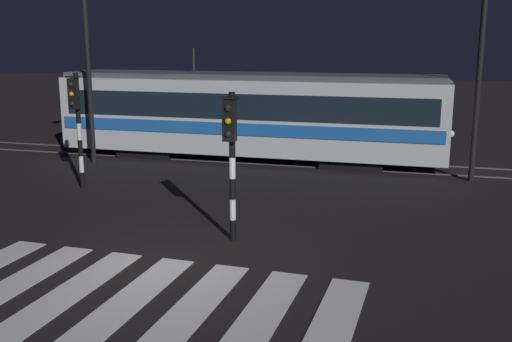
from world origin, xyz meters
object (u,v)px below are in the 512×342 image
object	(u,v)px
street_lamp_trackside_right	(482,47)
tram	(249,114)
traffic_light_corner_far_left	(76,113)
street_lamp_trackside_left	(83,40)
traffic_light_median_centre	(231,145)

from	to	relation	value
street_lamp_trackside_right	tram	world-z (taller)	street_lamp_trackside_right
traffic_light_corner_far_left	street_lamp_trackside_left	xyz separation A→B (m)	(-1.67, 3.32, 2.12)
traffic_light_median_centre	tram	world-z (taller)	tram
traffic_light_corner_far_left	street_lamp_trackside_right	bearing A→B (deg)	19.34
street_lamp_trackside_left	tram	bearing A→B (deg)	24.16
traffic_light_corner_far_left	traffic_light_median_centre	xyz separation A→B (m)	(5.94, -3.36, -0.10)
street_lamp_trackside_right	street_lamp_trackside_left	bearing A→B (deg)	-176.79
traffic_light_corner_far_left	tram	distance (m)	6.82
traffic_light_median_centre	street_lamp_trackside_left	size ratio (longest dim) A/B	0.48
street_lamp_trackside_right	traffic_light_corner_far_left	bearing A→B (deg)	-160.66
traffic_light_median_centre	street_lamp_trackside_right	world-z (taller)	street_lamp_trackside_right
traffic_light_corner_far_left	street_lamp_trackside_right	size ratio (longest dim) A/B	0.53
traffic_light_median_centre	street_lamp_trackside_right	xyz separation A→B (m)	(5.63, 7.42, 2.01)
traffic_light_median_centre	tram	bearing A→B (deg)	103.96
traffic_light_corner_far_left	street_lamp_trackside_right	distance (m)	12.41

